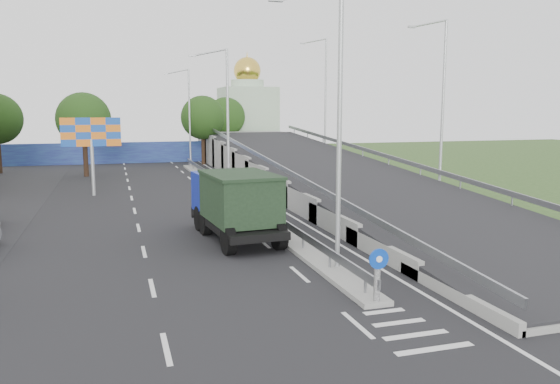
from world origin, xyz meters
name	(u,v)px	position (x,y,z in m)	size (l,w,h in m)	color
ground	(414,335)	(0.00, 0.00, 0.00)	(160.00, 160.00, 0.00)	#2D4C1E
road_surface	(195,211)	(-3.00, 20.00, 0.00)	(26.00, 90.00, 0.04)	black
median	(230,197)	(0.00, 24.00, 0.10)	(1.00, 44.00, 0.20)	gray
overpass_ramp	(332,170)	(7.50, 24.00, 1.75)	(10.00, 50.00, 3.50)	gray
median_guardrail	(230,188)	(0.00, 24.00, 0.75)	(0.09, 44.00, 0.71)	gray
sign_bollard	(378,275)	(0.00, 2.17, 1.03)	(0.64, 0.23, 1.67)	black
lamp_post_near	(335,116)	(0.11, 6.00, 5.81)	(2.74, 0.18, 10.08)	#B2B5B7
lamp_post_mid	(225,113)	(0.11, 26.00, 5.81)	(2.74, 0.18, 10.08)	#B2B5B7
lamp_post_far	(188,112)	(0.11, 46.00, 5.81)	(2.74, 0.18, 10.08)	#B2B5B7
blue_wall	(146,152)	(-4.00, 52.00, 1.20)	(30.00, 0.50, 2.40)	navy
church	(248,115)	(10.00, 60.00, 5.31)	(7.00, 7.00, 13.80)	#B2CCAD
billboard	(91,137)	(-9.00, 28.00, 4.19)	(4.00, 0.24, 5.50)	#B2B5B7
tree_left_mid	(84,119)	(-10.00, 40.00, 5.18)	(4.80, 4.80, 7.60)	black
tree_median_far	(203,118)	(2.00, 48.00, 5.18)	(4.80, 4.80, 7.60)	black
tree_ramp_far	(226,117)	(6.00, 55.00, 5.18)	(4.80, 4.80, 7.60)	black
dump_truck	(234,201)	(-2.22, 12.44, 1.77)	(3.26, 7.45, 3.20)	black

